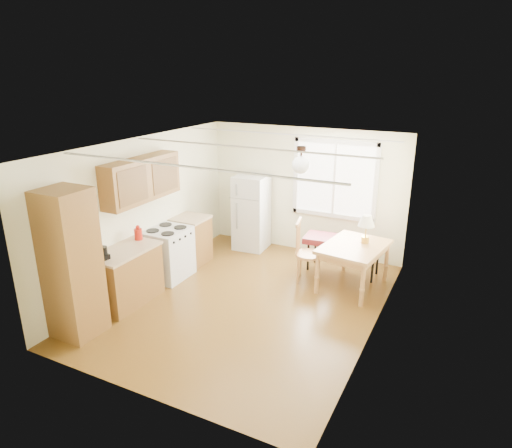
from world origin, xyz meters
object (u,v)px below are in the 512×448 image
Objects in this scene: refrigerator at (251,212)px; chair at (303,247)px; dining_table at (354,251)px; bench at (344,242)px.

refrigerator is 1.39× the size of chair.
dining_table is at bearing -4.75° from chair.
bench is at bearing 37.57° from chair.
refrigerator is 2.08m from bench.
refrigerator is 1.80m from chair.
bench is at bearing -13.04° from refrigerator.
bench is 0.83m from chair.
chair is (-0.53, -0.64, 0.05)m from bench.
bench is 1.32× the size of chair.
chair is at bearing -36.50° from refrigerator.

